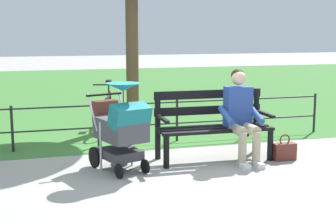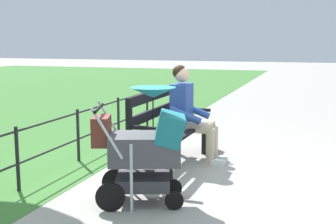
{
  "view_description": "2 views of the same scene",
  "coord_description": "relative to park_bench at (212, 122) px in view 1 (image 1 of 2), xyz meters",
  "views": [
    {
      "loc": [
        1.62,
        6.03,
        1.78
      ],
      "look_at": [
        -0.06,
        0.22,
        0.76
      ],
      "focal_mm": 50.8,
      "sensor_mm": 36.0,
      "label": 1
    },
    {
      "loc": [
        4.56,
        1.68,
        1.59
      ],
      "look_at": [
        -0.29,
        0.09,
        0.78
      ],
      "focal_mm": 48.52,
      "sensor_mm": 36.0,
      "label": 2
    }
  ],
  "objects": [
    {
      "name": "park_bench",
      "position": [
        0.0,
        0.0,
        0.0
      ],
      "size": [
        1.61,
        0.63,
        0.96
      ],
      "color": "black",
      "rests_on": "ground"
    },
    {
      "name": "bicycle",
      "position": [
        1.1,
        -2.42,
        -0.16
      ],
      "size": [
        0.51,
        1.63,
        0.89
      ],
      "color": "black",
      "rests_on": "ground"
    },
    {
      "name": "handbag",
      "position": [
        -0.95,
        0.37,
        -0.4
      ],
      "size": [
        0.32,
        0.14,
        0.37
      ],
      "color": "brown",
      "rests_on": "ground"
    },
    {
      "name": "person_on_bench",
      "position": [
        -0.33,
        0.22,
        0.15
      ],
      "size": [
        0.54,
        0.74,
        1.28
      ],
      "color": "tan",
      "rests_on": "ground"
    },
    {
      "name": "stroller",
      "position": [
        1.35,
        0.25,
        0.07
      ],
      "size": [
        0.75,
        0.99,
        1.15
      ],
      "color": "black",
      "rests_on": "ground"
    },
    {
      "name": "park_fence",
      "position": [
        0.8,
        -1.16,
        -0.11
      ],
      "size": [
        6.47,
        0.04,
        0.7
      ],
      "color": "black",
      "rests_on": "ground"
    },
    {
      "name": "grass_lawn",
      "position": [
        0.8,
        -8.68,
        -0.52
      ],
      "size": [
        40.0,
        16.0,
        0.01
      ],
      "primitive_type": "cube",
      "color": "#3D7533",
      "rests_on": "ground"
    },
    {
      "name": "ground_plane",
      "position": [
        0.8,
        0.12,
        -0.53
      ],
      "size": [
        60.0,
        60.0,
        0.0
      ],
      "primitive_type": "plane",
      "color": "#9E9B93"
    }
  ]
}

